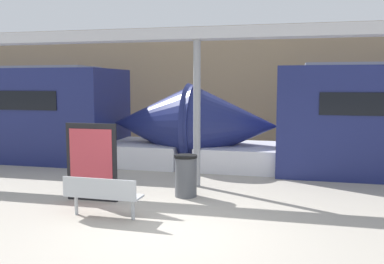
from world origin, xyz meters
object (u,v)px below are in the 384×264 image
Objects in this scene: bench_near at (102,193)px; poster_board at (92,162)px; trash_bin at (186,176)px; support_column_near at (197,114)px.

poster_board reaches higher than bench_near.
trash_bin is 1.70m from support_column_near.
support_column_near is (1.98, 1.86, 0.96)m from poster_board.
trash_bin is at bearing -91.49° from support_column_near.
trash_bin is 2.16m from poster_board.
trash_bin is at bearing 60.51° from bench_near.
bench_near is at bearing -112.02° from support_column_near.
support_column_near is at bearing 88.51° from trash_bin.
support_column_near is at bearing 43.19° from poster_board.
bench_near is at bearing -121.08° from trash_bin.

